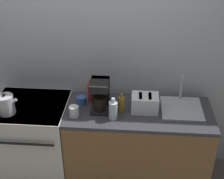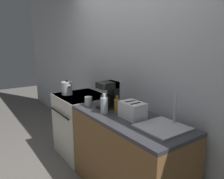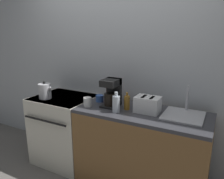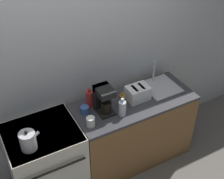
{
  "view_description": "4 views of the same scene",
  "coord_description": "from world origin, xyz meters",
  "views": [
    {
      "loc": [
        0.43,
        -2.14,
        2.56
      ],
      "look_at": [
        0.24,
        0.31,
        1.11
      ],
      "focal_mm": 50.0,
      "sensor_mm": 36.0,
      "label": 1
    },
    {
      "loc": [
        2.13,
        -1.05,
        1.65
      ],
      "look_at": [
        0.18,
        0.32,
        1.11
      ],
      "focal_mm": 35.0,
      "sensor_mm": 36.0,
      "label": 2
    },
    {
      "loc": [
        1.21,
        -1.73,
        1.7
      ],
      "look_at": [
        0.1,
        0.37,
        1.06
      ],
      "focal_mm": 35.0,
      "sensor_mm": 36.0,
      "label": 3
    },
    {
      "loc": [
        -1.01,
        -1.95,
        3.06
      ],
      "look_at": [
        0.23,
        0.34,
        1.12
      ],
      "focal_mm": 50.0,
      "sensor_mm": 36.0,
      "label": 4
    }
  ],
  "objects": [
    {
      "name": "stove",
      "position": [
        -0.57,
        0.32,
        0.46
      ],
      "size": [
        0.73,
        0.68,
        0.89
      ],
      "color": "silver",
      "rests_on": "ground_plane"
    },
    {
      "name": "sink_tray",
      "position": [
        0.9,
        0.37,
        0.91
      ],
      "size": [
        0.38,
        0.4,
        0.28
      ],
      "color": "#B7B7BC",
      "rests_on": "counter_block"
    },
    {
      "name": "bottle_clear",
      "position": [
        0.26,
        0.16,
        0.98
      ],
      "size": [
        0.08,
        0.08,
        0.21
      ],
      "color": "silver",
      "rests_on": "counter_block"
    },
    {
      "name": "toaster",
      "position": [
        0.54,
        0.31,
        0.97
      ],
      "size": [
        0.25,
        0.18,
        0.16
      ],
      "color": "white",
      "rests_on": "counter_block"
    },
    {
      "name": "cup_white",
      "position": [
        -0.1,
        0.17,
        0.94
      ],
      "size": [
        0.09,
        0.09,
        0.1
      ],
      "color": "white",
      "rests_on": "counter_block"
    },
    {
      "name": "wall_back",
      "position": [
        0.0,
        0.7,
        1.3
      ],
      "size": [
        8.0,
        0.05,
        2.6
      ],
      "color": "silver",
      "rests_on": "ground_plane"
    },
    {
      "name": "bottle_amber",
      "position": [
        0.33,
        0.28,
        0.97
      ],
      "size": [
        0.06,
        0.06,
        0.19
      ],
      "color": "#9E6B23",
      "rests_on": "counter_block"
    },
    {
      "name": "bottle_red",
      "position": [
        0.02,
        0.45,
        0.99
      ],
      "size": [
        0.07,
        0.07,
        0.24
      ],
      "color": "#B72828",
      "rests_on": "counter_block"
    },
    {
      "name": "kettle",
      "position": [
        -0.73,
        0.17,
        0.98
      ],
      "size": [
        0.19,
        0.15,
        0.22
      ],
      "color": "silver",
      "rests_on": "stove"
    },
    {
      "name": "counter_block",
      "position": [
        0.49,
        0.3,
        0.44
      ],
      "size": [
        1.38,
        0.6,
        0.89
      ],
      "color": "brown",
      "rests_on": "ground_plane"
    },
    {
      "name": "cup_blue",
      "position": [
        -0.07,
        0.38,
        0.93
      ],
      "size": [
        0.09,
        0.09,
        0.08
      ],
      "color": "#3860B2",
      "rests_on": "counter_block"
    },
    {
      "name": "coffee_maker",
      "position": [
        0.12,
        0.32,
        1.05
      ],
      "size": [
        0.17,
        0.22,
        0.3
      ],
      "color": "black",
      "rests_on": "counter_block"
    }
  ]
}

